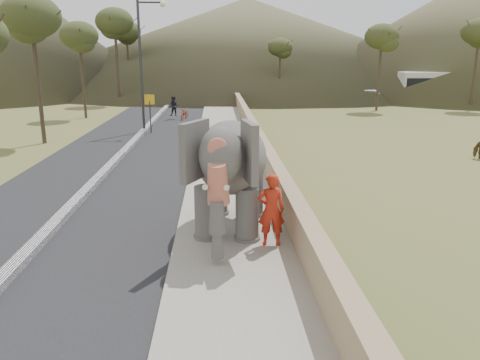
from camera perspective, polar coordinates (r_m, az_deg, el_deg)
The scene contains 13 objects.
ground at distance 13.27m, azimuth -1.08°, elevation -6.02°, with size 160.00×160.00×0.00m, color olive.
road at distance 23.34m, azimuth -14.26°, elevation 2.80°, with size 7.00×120.00×0.03m, color black.
median at distance 23.32m, azimuth -14.28°, elevation 3.03°, with size 0.35×120.00×0.22m, color black.
walkway at distance 22.87m, azimuth -1.88°, elevation 3.17°, with size 3.00×120.00×0.15m, color #9E9687.
parapet at distance 22.86m, azimuth 2.26°, elevation 4.38°, with size 0.30×120.00×1.10m, color tan.
lamppost at distance 30.22m, azimuth -11.48°, elevation 14.92°, with size 1.76×0.36×8.00m.
signboard at distance 29.85m, azimuth -10.93°, elevation 8.73°, with size 0.60×0.08×2.40m.
distant_car at distance 50.53m, azimuth 15.81°, elevation 9.85°, with size 1.70×4.23×1.44m, color silver.
bus_white at distance 53.30m, azimuth 24.67°, elevation 10.20°, with size 2.50×11.00×3.10m, color silver.
hill_far at distance 82.59m, azimuth 0.90°, elevation 16.54°, with size 80.00×80.00×14.00m, color brown.
elephant_and_man at distance 12.65m, azimuth -1.02°, elevation 0.91°, with size 2.76×4.53×3.08m.
motorcyclist at distance 36.16m, azimuth -7.26°, elevation 8.40°, with size 1.66×1.87×1.78m.
trees at distance 42.52m, azimuth -0.96°, elevation 14.04°, with size 47.95×42.54×9.41m.
Camera 1 is at (-0.37, -12.38, 4.75)m, focal length 35.00 mm.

